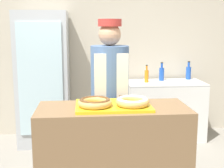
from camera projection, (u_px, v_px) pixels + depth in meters
name	position (u px, v px, depth m)	size (l,w,h in m)	color
wall_back	(100.00, 44.00, 4.65)	(8.00, 0.06, 2.70)	#BCB29E
display_counter	(113.00, 159.00, 2.72)	(1.28, 0.55, 0.94)	brown
serving_tray	(113.00, 106.00, 2.64)	(0.63, 0.45, 0.02)	yellow
donut_chocolate_glaze	(95.00, 102.00, 2.56)	(0.28, 0.28, 0.07)	tan
donut_light_glaze	(132.00, 101.00, 2.58)	(0.28, 0.28, 0.07)	tan
brownie_back_left	(99.00, 98.00, 2.78)	(0.07, 0.07, 0.03)	#382111
brownie_back_right	(124.00, 98.00, 2.80)	(0.07, 0.07, 0.03)	#382111
baker_person	(110.00, 99.00, 3.16)	(0.38, 0.38, 1.68)	#4C4C51
beverage_fridge	(44.00, 79.00, 4.28)	(0.68, 0.66, 1.81)	#ADB2B7
chest_freezer	(164.00, 110.00, 4.53)	(1.10, 0.58, 0.83)	silver
bottle_blue	(162.00, 73.00, 4.55)	(0.07, 0.07, 0.27)	#1E4CB2
bottle_orange	(147.00, 76.00, 4.41)	(0.06, 0.06, 0.25)	orange
bottle_blue_b	(188.00, 72.00, 4.66)	(0.07, 0.07, 0.27)	#1E4CB2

